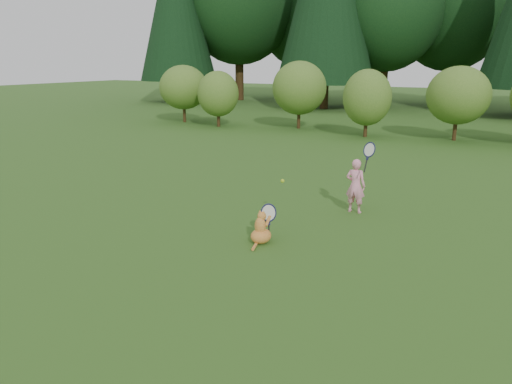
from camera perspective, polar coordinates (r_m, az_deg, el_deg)
The scene contains 5 objects.
ground at distance 8.07m, azimuth -3.97°, elevation -5.93°, with size 100.00×100.00×0.00m, color #204914.
shrub_row at distance 19.83m, azimuth 16.71°, elevation 10.03°, with size 28.00×3.00×2.80m, color #3D6920, non-canonical shape.
child at distance 9.72m, azimuth 11.36°, elevation 0.83°, with size 0.61×0.40×1.56m.
cat at distance 8.02m, azimuth 0.61°, elevation -3.91°, with size 0.42×0.75×0.73m.
tennis_ball at distance 9.17m, azimuth 3.05°, elevation 1.28°, with size 0.07×0.07×0.07m.
Camera 1 is at (4.06, -6.36, 2.86)m, focal length 35.00 mm.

